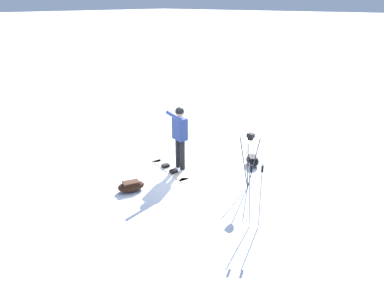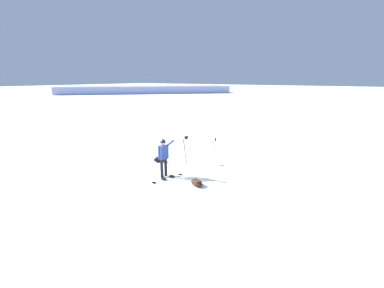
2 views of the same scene
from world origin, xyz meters
name	(u,v)px [view 1 (image 1 of 2)]	position (x,y,z in m)	size (l,w,h in m)	color
ground_plane	(172,173)	(0.00, 0.00, 0.00)	(300.00, 300.00, 0.00)	white
snowboarder	(180,131)	(0.37, 0.04, 1.09)	(0.74, 0.46, 1.79)	black
snowboard	(170,169)	(0.06, 0.15, 0.02)	(0.69, 1.78, 0.10)	beige
gear_bag_large	(252,160)	(1.87, -1.38, 0.15)	(0.69, 0.67, 0.27)	black
camera_tripod	(250,150)	(0.58, -2.05, 1.03)	(0.54, 0.43, 1.46)	#262628
gear_bag_small	(131,186)	(-1.40, 0.05, 0.13)	(0.76, 0.63, 0.25)	black
ski_poles	(256,186)	(-0.64, -2.98, 0.86)	(0.38, 0.40, 1.31)	gray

